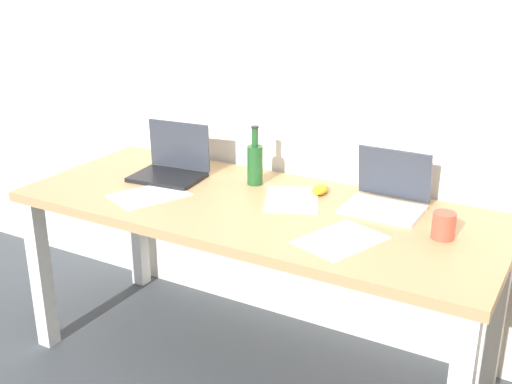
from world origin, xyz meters
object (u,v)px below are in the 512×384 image
at_px(laptop_right, 387,197).
at_px(computer_mouse, 320,190).
at_px(beer_bottle, 255,163).
at_px(laptop_left, 172,166).
at_px(coffee_mug, 444,225).
at_px(desk, 256,225).

bearing_deg(laptop_right, computer_mouse, 175.50).
xyz_separation_m(laptop_right, beer_bottle, (-0.58, -0.00, 0.05)).
height_order(laptop_left, laptop_right, laptop_left).
xyz_separation_m(laptop_left, beer_bottle, (0.37, 0.10, 0.05)).
bearing_deg(coffee_mug, laptop_left, 176.82).
bearing_deg(coffee_mug, beer_bottle, 168.90).
relative_size(beer_bottle, computer_mouse, 2.56).
xyz_separation_m(desk, beer_bottle, (-0.12, 0.20, 0.19)).
distance_m(laptop_right, beer_bottle, 0.59).
relative_size(desk, laptop_right, 6.58).
relative_size(beer_bottle, coffee_mug, 2.69).
bearing_deg(coffee_mug, computer_mouse, 160.76).
distance_m(desk, laptop_left, 0.52).
bearing_deg(computer_mouse, beer_bottle, -176.52).
bearing_deg(laptop_right, laptop_left, -173.91).
distance_m(laptop_left, laptop_right, 0.96).
height_order(desk, beer_bottle, beer_bottle).
xyz_separation_m(laptop_left, coffee_mug, (1.21, -0.07, -0.00)).
bearing_deg(coffee_mug, desk, -177.09).
bearing_deg(laptop_right, coffee_mug, -33.03).
distance_m(desk, beer_bottle, 0.30).
bearing_deg(computer_mouse, desk, -128.98).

